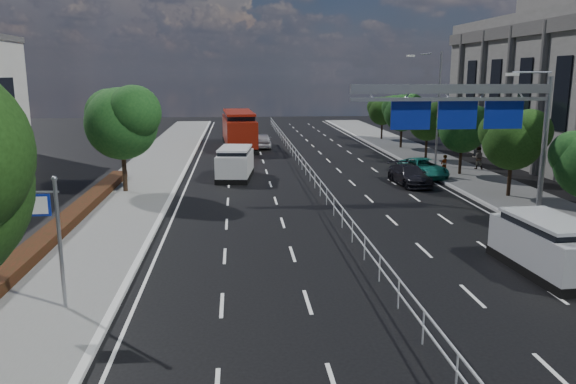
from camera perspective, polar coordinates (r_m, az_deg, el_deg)
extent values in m
plane|color=black|center=(19.30, 10.43, -10.63)|extent=(160.00, 160.00, 0.00)
cube|color=slate|center=(19.70, -24.49, -10.86)|extent=(5.00, 140.00, 0.14)
cube|color=silver|center=(19.03, -17.23, -11.10)|extent=(0.25, 140.00, 0.15)
cube|color=silver|center=(40.44, 1.95, 2.94)|extent=(0.05, 85.00, 0.05)
cube|color=silver|center=(40.51, 1.94, 2.31)|extent=(0.05, 85.00, 0.05)
cube|color=black|center=(24.63, -24.77, -5.66)|extent=(1.00, 36.00, 0.44)
cylinder|color=gray|center=(18.73, -22.12, -5.23)|extent=(0.12, 0.12, 4.20)
sphere|color=gray|center=(18.24, -22.65, 1.24)|extent=(0.18, 0.18, 0.18)
cylinder|color=gray|center=(18.48, -24.18, -0.02)|extent=(1.30, 0.07, 0.07)
cube|color=navy|center=(18.66, -24.94, -1.24)|extent=(1.35, 0.06, 0.68)
cube|color=white|center=(18.70, -24.91, -1.21)|extent=(1.20, 0.01, 0.54)
cube|color=white|center=(18.63, -24.98, -1.26)|extent=(1.20, 0.01, 0.54)
cylinder|color=gray|center=(31.52, 24.57, 4.06)|extent=(0.28, 0.28, 7.20)
cube|color=gray|center=(29.13, 16.38, 10.02)|extent=(10.20, 0.25, 0.45)
cube|color=gray|center=(29.15, 16.33, 9.04)|extent=(10.20, 0.18, 0.18)
cylinder|color=gray|center=(30.81, 23.54, 11.09)|extent=(2.00, 0.10, 0.10)
cube|color=silver|center=(30.35, 21.84, 11.04)|extent=(0.60, 0.25, 0.15)
cube|color=navy|center=(30.49, 21.06, 7.33)|extent=(2.00, 0.08, 1.40)
cube|color=white|center=(30.53, 21.01, 7.34)|extent=(1.80, 0.02, 1.20)
cube|color=navy|center=(29.51, 16.84, 7.48)|extent=(2.00, 0.08, 1.40)
cube|color=white|center=(29.56, 16.80, 7.49)|extent=(1.80, 0.02, 1.20)
cube|color=navy|center=(28.70, 12.35, 7.60)|extent=(2.00, 0.08, 1.40)
cube|color=white|center=(28.75, 12.32, 7.61)|extent=(1.80, 0.02, 1.20)
cylinder|color=gray|center=(46.02, 15.01, 8.02)|extent=(0.16, 0.16, 9.00)
cylinder|color=gray|center=(45.55, 13.86, 13.47)|extent=(0.10, 2.40, 0.10)
cube|color=silver|center=(45.18, 12.37, 13.36)|extent=(0.60, 0.25, 0.15)
cube|color=#4C4947|center=(44.96, 24.85, 15.06)|extent=(0.40, 36.00, 1.00)
cylinder|color=black|center=(36.24, -16.31, 2.60)|extent=(0.28, 0.28, 3.50)
sphere|color=#133E16|center=(35.93, -16.55, 6.68)|extent=(4.40, 4.40, 4.40)
sphere|color=#133E16|center=(35.07, -15.40, 7.77)|extent=(3.30, 3.30, 3.30)
sphere|color=#133E16|center=(36.69, -17.59, 7.59)|extent=(3.08, 3.08, 3.08)
sphere|color=#133E16|center=(29.40, 27.04, 3.41)|extent=(2.24, 2.24, 2.24)
cylinder|color=black|center=(36.03, 21.60, 1.62)|extent=(0.22, 0.22, 2.80)
sphere|color=#16330E|center=(35.75, 21.85, 4.89)|extent=(3.50, 3.50, 3.50)
sphere|color=#16330E|center=(35.56, 23.31, 5.65)|extent=(2.62, 2.62, 2.62)
sphere|color=#16330E|center=(35.90, 20.65, 5.73)|extent=(2.45, 2.45, 2.45)
cylinder|color=black|center=(42.77, 17.12, 3.38)|extent=(0.22, 0.22, 2.70)
sphere|color=#133E16|center=(42.54, 17.29, 6.04)|extent=(3.30, 3.30, 3.30)
sphere|color=#133E16|center=(42.29, 18.42, 6.67)|extent=(2.48, 2.48, 2.47)
sphere|color=#133E16|center=(42.74, 16.35, 6.71)|extent=(2.31, 2.31, 2.31)
cylinder|color=black|center=(49.73, 13.87, 4.67)|extent=(0.21, 0.21, 2.65)
sphere|color=#16330E|center=(49.53, 13.99, 6.92)|extent=(3.20, 3.20, 3.20)
sphere|color=#16330E|center=(49.25, 14.91, 7.47)|extent=(2.40, 2.40, 2.40)
sphere|color=#16330E|center=(49.77, 13.21, 7.47)|extent=(2.24, 2.24, 2.24)
cylinder|color=black|center=(56.81, 11.42, 5.76)|extent=(0.23, 0.23, 2.85)
sphere|color=#133E16|center=(56.63, 11.51, 7.88)|extent=(3.60, 3.60, 3.60)
sphere|color=#133E16|center=(56.29, 12.40, 8.40)|extent=(2.70, 2.70, 2.70)
sphere|color=#133E16|center=(56.94, 10.76, 8.39)|extent=(2.52, 2.52, 2.52)
cylinder|color=black|center=(64.01, 9.51, 6.39)|extent=(0.21, 0.21, 2.60)
sphere|color=#16330E|center=(63.85, 9.57, 8.11)|extent=(3.10, 3.10, 3.10)
sphere|color=#16330E|center=(63.53, 10.24, 8.54)|extent=(2.32, 2.33, 2.32)
sphere|color=#16330E|center=(64.14, 9.00, 8.52)|extent=(2.17, 2.17, 2.17)
cube|color=black|center=(40.22, -5.36, 1.66)|extent=(2.82, 5.36, 0.37)
cube|color=silver|center=(40.07, -5.38, 2.91)|extent=(2.76, 5.26, 1.52)
cube|color=black|center=(39.96, -5.40, 3.98)|extent=(2.42, 3.84, 0.67)
cube|color=silver|center=(39.91, -5.41, 4.46)|extent=(2.54, 4.15, 0.13)
cylinder|color=black|center=(38.69, -7.00, 1.50)|extent=(0.41, 0.79, 0.75)
cylinder|color=black|center=(38.46, -4.31, 1.50)|extent=(0.41, 0.79, 0.75)
cylinder|color=black|center=(41.92, -6.33, 2.33)|extent=(0.41, 0.79, 0.75)
cylinder|color=black|center=(41.71, -3.84, 2.33)|extent=(0.41, 0.79, 0.75)
cube|color=black|center=(57.34, -5.00, 4.75)|extent=(3.58, 12.23, 0.36)
cube|color=maroon|center=(57.16, -5.03, 6.30)|extent=(3.51, 11.99, 2.45)
cube|color=black|center=(57.06, -5.05, 7.52)|extent=(3.09, 8.66, 1.08)
cube|color=maroon|center=(57.02, -5.06, 8.06)|extent=(3.24, 9.38, 0.22)
cylinder|color=black|center=(53.38, -6.00, 4.40)|extent=(0.36, 0.76, 0.74)
cylinder|color=black|center=(53.54, -3.46, 4.47)|extent=(0.36, 0.76, 0.74)
cylinder|color=black|center=(61.13, -6.36, 5.35)|extent=(0.36, 0.76, 0.74)
cylinder|color=black|center=(61.27, -4.13, 5.41)|extent=(0.36, 0.76, 0.74)
imported|color=#B2B4B9|center=(56.35, -2.64, 5.25)|extent=(1.88, 4.49, 1.52)
imported|color=black|center=(70.95, -5.50, 6.53)|extent=(1.63, 4.19, 1.36)
cube|color=black|center=(23.45, 24.69, -7.00)|extent=(2.43, 5.16, 0.34)
cube|color=#A5A8AD|center=(23.21, 24.87, -5.05)|extent=(2.38, 5.05, 1.42)
cube|color=black|center=(23.02, 25.02, -3.35)|extent=(2.13, 3.66, 0.63)
cube|color=#A5A8AD|center=(22.95, 25.09, -2.59)|extent=(2.24, 3.96, 0.13)
cylinder|color=black|center=(21.65, 25.12, -8.07)|extent=(0.34, 0.73, 0.71)
cylinder|color=black|center=(24.26, 20.89, -5.61)|extent=(0.34, 0.73, 0.71)
cylinder|color=black|center=(25.16, 24.39, -5.28)|extent=(0.34, 0.73, 0.71)
imported|color=#156257|center=(41.47, 13.57, 2.38)|extent=(2.78, 5.10, 1.36)
imported|color=black|center=(38.50, 12.25, 1.70)|extent=(2.24, 4.71, 1.32)
imported|color=gray|center=(41.28, 15.57, 2.59)|extent=(0.69, 0.60, 1.58)
imported|color=gray|center=(45.47, 18.74, 3.30)|extent=(0.99, 0.87, 1.70)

